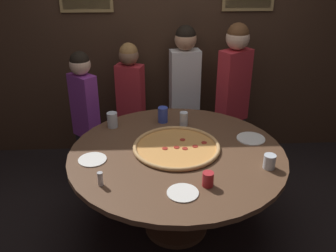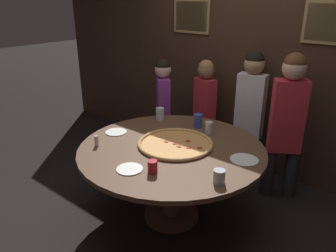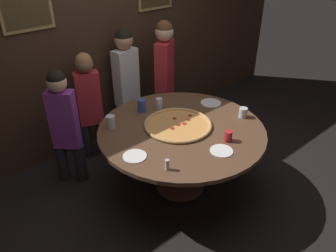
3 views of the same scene
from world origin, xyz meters
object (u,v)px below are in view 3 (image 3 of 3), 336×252
object	(u,v)px
drink_cup_beside_pizza	(228,136)
condiment_shaker	(167,165)
drink_cup_front_edge	(159,104)
drink_cup_centre_back	(142,105)
drink_cup_near_left	(111,122)
white_plate_beside_cup	(135,156)
white_plate_near_front	(222,151)
dining_table	(181,138)
giant_pizza	(178,125)
diner_side_left	(89,101)
diner_side_right	(165,72)
white_plate_right_side	(211,103)
diner_centre_back	(126,80)
diner_far_right	(64,122)
drink_cup_far_right	(243,113)

from	to	relation	value
drink_cup_beside_pizza	condiment_shaker	world-z (taller)	drink_cup_beside_pizza
drink_cup_front_edge	drink_cup_centre_back	world-z (taller)	drink_cup_centre_back
drink_cup_near_left	white_plate_beside_cup	bearing A→B (deg)	-100.86
drink_cup_near_left	white_plate_near_front	bearing A→B (deg)	-61.59
dining_table	giant_pizza	distance (m)	0.15
white_plate_beside_cup	diner_side_left	bearing A→B (deg)	79.29
white_plate_beside_cup	diner_side_right	size ratio (longest dim) A/B	0.14
drink_cup_centre_back	diner_side_right	bearing A→B (deg)	33.58
drink_cup_beside_pizza	drink_cup_near_left	xyz separation A→B (m)	(-0.70, 0.90, 0.02)
white_plate_right_side	white_plate_beside_cup	size ratio (longest dim) A/B	1.10
drink_cup_near_left	drink_cup_centre_back	distance (m)	0.44
drink_cup_centre_back	condiment_shaker	xyz separation A→B (m)	(-0.44, -0.94, -0.02)
white_plate_near_front	white_plate_right_side	bearing A→B (deg)	48.88
dining_table	drink_cup_front_edge	size ratio (longest dim) A/B	13.59
dining_table	diner_centre_back	xyz separation A→B (m)	(0.16, 1.19, 0.21)
dining_table	drink_cup_centre_back	size ratio (longest dim) A/B	12.05
white_plate_right_side	diner_centre_back	world-z (taller)	diner_centre_back
drink_cup_near_left	diner_side_right	xyz separation A→B (m)	(1.16, 0.56, 0.05)
white_plate_right_side	white_plate_near_front	xyz separation A→B (m)	(-0.61, -0.70, 0.00)
condiment_shaker	diner_centre_back	size ratio (longest dim) A/B	0.07
white_plate_right_side	diner_centre_back	distance (m)	1.11
giant_pizza	drink_cup_near_left	size ratio (longest dim) A/B	5.16
condiment_shaker	diner_far_right	bearing A→B (deg)	103.08
drink_cup_centre_back	diner_centre_back	size ratio (longest dim) A/B	0.09
giant_pizza	drink_cup_far_right	xyz separation A→B (m)	(0.64, -0.31, 0.04)
white_plate_right_side	dining_table	bearing A→B (deg)	-163.85
drink_cup_near_left	dining_table	bearing A→B (deg)	-40.96
drink_cup_beside_pizza	white_plate_right_side	xyz separation A→B (m)	(0.44, 0.62, -0.05)
condiment_shaker	diner_far_right	size ratio (longest dim) A/B	0.07
drink_cup_near_left	white_plate_near_front	world-z (taller)	drink_cup_near_left
drink_cup_near_left	white_plate_near_front	size ratio (longest dim) A/B	0.64
drink_cup_beside_pizza	dining_table	bearing A→B (deg)	110.96
drink_cup_front_edge	white_plate_beside_cup	size ratio (longest dim) A/B	0.58
drink_cup_near_left	white_plate_beside_cup	distance (m)	0.56
drink_cup_front_edge	diner_side_right	bearing A→B (deg)	45.67
drink_cup_far_right	white_plate_right_side	xyz separation A→B (m)	(-0.02, 0.43, -0.05)
drink_cup_centre_back	condiment_shaker	bearing A→B (deg)	-115.28
white_plate_near_front	diner_side_left	size ratio (longest dim) A/B	0.16
diner_side_left	diner_centre_back	bearing A→B (deg)	-154.90
drink_cup_near_left	drink_cup_centre_back	world-z (taller)	drink_cup_centre_back
white_plate_beside_cup	condiment_shaker	xyz separation A→B (m)	(0.10, -0.32, 0.05)
dining_table	white_plate_right_side	distance (m)	0.65
giant_pizza	diner_side_right	xyz separation A→B (m)	(0.64, 0.97, 0.10)
condiment_shaker	diner_side_left	bearing A→B (deg)	85.01
diner_far_right	diner_centre_back	distance (m)	1.05
drink_cup_front_edge	drink_cup_centre_back	size ratio (longest dim) A/B	0.89
white_plate_beside_cup	drink_cup_near_left	bearing A→B (deg)	79.14
dining_table	drink_cup_front_edge	xyz separation A→B (m)	(0.09, 0.46, 0.18)
white_plate_right_side	condiment_shaker	world-z (taller)	condiment_shaker
drink_cup_centre_back	white_plate_beside_cup	bearing A→B (deg)	-130.95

